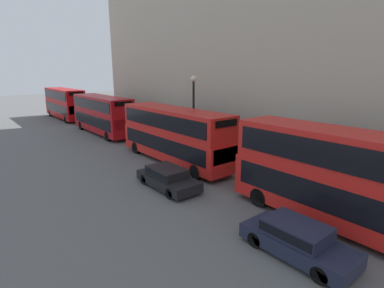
{
  "coord_description": "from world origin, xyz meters",
  "views": [
    {
      "loc": [
        -11.31,
        0.61,
        6.92
      ],
      "look_at": [
        0.48,
        15.26,
        2.29
      ],
      "focal_mm": 28.0,
      "sensor_mm": 36.0,
      "label": 1
    }
  ],
  "objects": [
    {
      "name": "street_lamp",
      "position": [
        3.58,
        18.92,
        4.03
      ],
      "size": [
        0.44,
        0.44,
        6.53
      ],
      "color": "black",
      "rests_on": "ground"
    },
    {
      "name": "bus_second_in_queue",
      "position": [
        1.6,
        18.86,
        2.29
      ],
      "size": [
        2.59,
        11.24,
        4.14
      ],
      "color": "red",
      "rests_on": "ground"
    },
    {
      "name": "bus_leading",
      "position": [
        1.6,
        6.0,
        2.43
      ],
      "size": [
        2.59,
        10.53,
        4.41
      ],
      "color": "red",
      "rests_on": "ground"
    },
    {
      "name": "car_hatchback",
      "position": [
        -1.8,
        14.78,
        0.67
      ],
      "size": [
        1.87,
        4.41,
        1.26
      ],
      "color": "black",
      "rests_on": "ground"
    },
    {
      "name": "bus_trailing",
      "position": [
        1.6,
        46.28,
        2.39
      ],
      "size": [
        2.59,
        11.06,
        4.34
      ],
      "color": "#B20C0F",
      "rests_on": "ground"
    },
    {
      "name": "bus_third_in_queue",
      "position": [
        1.6,
        32.59,
        2.3
      ],
      "size": [
        2.59,
        10.93,
        4.17
      ],
      "color": "#A80F14",
      "rests_on": "ground"
    },
    {
      "name": "car_dark_sedan",
      "position": [
        -1.8,
        6.05,
        0.7
      ],
      "size": [
        1.82,
        4.29,
        1.32
      ],
      "color": "#1E2338",
      "rests_on": "ground"
    },
    {
      "name": "pedestrian",
      "position": [
        3.65,
        31.23,
        0.84
      ],
      "size": [
        0.36,
        0.36,
        1.82
      ],
      "color": "brown",
      "rests_on": "ground"
    }
  ]
}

